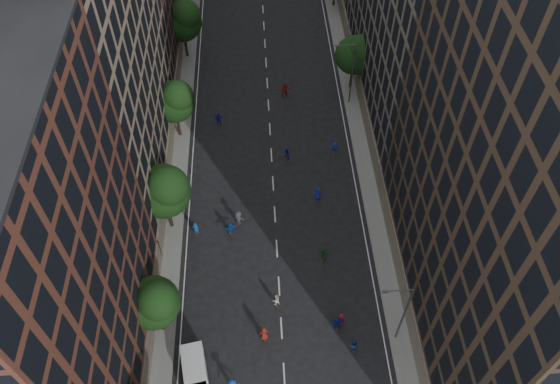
% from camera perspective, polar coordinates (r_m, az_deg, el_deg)
% --- Properties ---
extents(ground, '(240.00, 240.00, 0.00)m').
position_cam_1_polar(ground, '(68.86, -1.05, 6.31)').
color(ground, black).
rests_on(ground, ground).
extents(sidewalk_left, '(4.00, 105.00, 0.15)m').
position_cam_1_polar(sidewalk_left, '(75.10, -10.61, 9.91)').
color(sidewalk_left, slate).
rests_on(sidewalk_left, ground).
extents(sidewalk_right, '(4.00, 105.00, 0.15)m').
position_cam_1_polar(sidewalk_right, '(75.53, 8.01, 10.60)').
color(sidewalk_right, slate).
rests_on(sidewalk_right, ground).
extents(bldg_left_a, '(14.00, 22.00, 30.00)m').
position_cam_1_polar(bldg_left_a, '(42.65, -26.31, -8.21)').
color(bldg_left_a, brown).
rests_on(bldg_left_a, ground).
extents(bldg_left_b, '(14.00, 26.00, 34.00)m').
position_cam_1_polar(bldg_left_b, '(56.90, -21.19, 13.95)').
color(bldg_left_b, '#947A61').
rests_on(bldg_left_b, ground).
extents(bldg_right_a, '(14.00, 30.00, 36.00)m').
position_cam_1_polar(bldg_right_a, '(43.68, 25.83, 0.57)').
color(bldg_right_a, '#413022').
rests_on(bldg_right_a, ground).
extents(tree_left_1, '(4.80, 4.80, 8.21)m').
position_cam_1_polar(tree_left_1, '(49.39, -12.99, -11.15)').
color(tree_left_1, black).
rests_on(tree_left_1, ground).
extents(tree_left_2, '(5.60, 5.60, 9.45)m').
position_cam_1_polar(tree_left_2, '(55.38, -11.97, 0.22)').
color(tree_left_2, black).
rests_on(tree_left_2, ground).
extents(tree_left_3, '(5.00, 5.00, 8.58)m').
position_cam_1_polar(tree_left_3, '(65.52, -10.92, 9.40)').
color(tree_left_3, black).
rests_on(tree_left_3, ground).
extents(tree_left_4, '(5.40, 5.40, 9.08)m').
position_cam_1_polar(tree_left_4, '(78.06, -10.09, 17.31)').
color(tree_left_4, black).
rests_on(tree_left_4, ground).
extents(tree_right_a, '(5.00, 5.00, 8.39)m').
position_cam_1_polar(tree_right_a, '(72.29, 7.96, 14.14)').
color(tree_right_a, black).
rests_on(tree_right_a, ground).
extents(streetlamp_near, '(2.64, 0.22, 9.06)m').
position_cam_1_polar(streetlamp_near, '(49.32, 12.66, -12.13)').
color(streetlamp_near, '#595B60').
rests_on(streetlamp_near, ground).
extents(streetlamp_far, '(2.64, 0.22, 9.06)m').
position_cam_1_polar(streetlamp_far, '(70.16, 7.42, 12.45)').
color(streetlamp_far, '#595B60').
rests_on(streetlamp_far, ground).
extents(cargo_van, '(2.82, 4.74, 2.38)m').
position_cam_1_polar(cargo_van, '(50.81, -8.87, -17.98)').
color(cargo_van, silver).
rests_on(cargo_van, ground).
extents(skater_2, '(0.96, 0.83, 1.68)m').
position_cam_1_polar(skater_2, '(52.05, 7.63, -15.56)').
color(skater_2, navy).
rests_on(skater_2, ground).
extents(skater_5, '(1.52, 0.80, 1.56)m').
position_cam_1_polar(skater_5, '(52.84, 6.01, -13.52)').
color(skater_5, '#1328A1').
rests_on(skater_5, ground).
extents(skater_6, '(1.06, 0.84, 1.91)m').
position_cam_1_polar(skater_6, '(51.97, -1.67, -14.57)').
color(skater_6, maroon).
rests_on(skater_6, ground).
extents(skater_7, '(0.77, 0.60, 1.87)m').
position_cam_1_polar(skater_7, '(52.91, 6.36, -13.05)').
color(skater_7, maroon).
rests_on(skater_7, ground).
extents(skater_8, '(0.91, 0.79, 1.58)m').
position_cam_1_polar(skater_8, '(53.66, -0.42, -11.25)').
color(skater_8, white).
rests_on(skater_8, ground).
extents(skater_9, '(1.39, 1.01, 1.93)m').
position_cam_1_polar(skater_9, '(58.89, -4.36, -2.76)').
color(skater_9, '#3E3F43').
rests_on(skater_9, ground).
extents(skater_10, '(1.14, 0.80, 1.79)m').
position_cam_1_polar(skater_10, '(56.42, 4.68, -6.44)').
color(skater_10, '#1A572B').
rests_on(skater_10, ground).
extents(skater_11, '(1.71, 1.01, 1.75)m').
position_cam_1_polar(skater_11, '(58.23, -5.19, -3.88)').
color(skater_11, '#144FA5').
rests_on(skater_11, ground).
extents(skater_12, '(0.92, 0.71, 1.68)m').
position_cam_1_polar(skater_12, '(61.14, 3.99, -0.16)').
color(skater_12, '#1623BA').
rests_on(skater_12, ground).
extents(skater_13, '(0.69, 0.47, 1.85)m').
position_cam_1_polar(skater_13, '(58.63, -8.79, -3.84)').
color(skater_13, blue).
rests_on(skater_13, ground).
extents(skater_14, '(0.94, 0.85, 1.57)m').
position_cam_1_polar(skater_14, '(65.13, 0.71, 4.03)').
color(skater_14, navy).
rests_on(skater_14, ground).
extents(skater_15, '(1.13, 0.69, 1.68)m').
position_cam_1_polar(skater_15, '(66.00, 5.71, 4.59)').
color(skater_15, navy).
rests_on(skater_15, ground).
extents(skater_16, '(1.14, 0.53, 1.90)m').
position_cam_1_polar(skater_16, '(69.48, -6.41, 7.53)').
color(skater_16, '#1915B1').
rests_on(skater_16, ground).
extents(skater_17, '(1.81, 0.82, 1.88)m').
position_cam_1_polar(skater_17, '(73.34, 0.47, 10.62)').
color(skater_17, '#AE291D').
rests_on(skater_17, ground).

